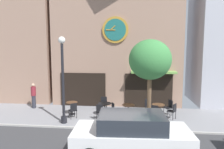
{
  "coord_description": "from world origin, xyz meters",
  "views": [
    {
      "loc": [
        0.47,
        -9.49,
        3.86
      ],
      "look_at": [
        -0.76,
        2.1,
        2.47
      ],
      "focal_mm": 32.84,
      "sensor_mm": 36.0,
      "label": 1
    }
  ],
  "objects": [
    {
      "name": "cafe_chair_outer",
      "position": [
        1.39,
        2.85,
        0.53
      ],
      "size": [
        0.54,
        0.54,
        0.9
      ],
      "color": "black",
      "rests_on": "ground_plane"
    },
    {
      "name": "cafe_chair_near_tree",
      "position": [
        2.69,
        1.93,
        0.53
      ],
      "size": [
        0.56,
        0.56,
        0.9
      ],
      "color": "black",
      "rests_on": "ground_plane"
    },
    {
      "name": "neighbor_building_left",
      "position": [
        -8.5,
        6.07,
        7.74
      ],
      "size": [
        5.98,
        3.75,
        15.47
      ],
      "color": "#9E7A66",
      "rests_on": "ground_plane"
    },
    {
      "name": "cafe_chair_curbside",
      "position": [
        -1.36,
        1.41,
        0.53
      ],
      "size": [
        0.4,
        0.4,
        0.9
      ],
      "color": "black",
      "rests_on": "ground_plane"
    },
    {
      "name": "street_lamp",
      "position": [
        -3.19,
        0.72,
        2.31
      ],
      "size": [
        0.36,
        0.36,
        4.55
      ],
      "color": "black",
      "rests_on": "ground_plane"
    },
    {
      "name": "clock_building",
      "position": [
        -0.76,
        5.65,
        5.34
      ],
      "size": [
        8.94,
        4.31,
        10.37
      ],
      "color": "#9E7A66",
      "rests_on": "ground_plane"
    },
    {
      "name": "cafe_chair_facing_wall",
      "position": [
        -2.91,
        1.48,
        0.53
      ],
      "size": [
        0.56,
        0.56,
        0.9
      ],
      "color": "black",
      "rests_on": "ground_plane"
    },
    {
      "name": "cafe_table_rightmost",
      "position": [
        -3.21,
        2.22,
        0.52
      ],
      "size": [
        0.68,
        0.68,
        0.75
      ],
      "color": "black",
      "rests_on": "ground_plane"
    },
    {
      "name": "cafe_table_center_right",
      "position": [
        1.92,
        2.26,
        0.53
      ],
      "size": [
        0.72,
        0.72,
        0.74
      ],
      "color": "black",
      "rests_on": "ground_plane"
    },
    {
      "name": "cafe_table_center",
      "position": [
        0.19,
        2.11,
        0.52
      ],
      "size": [
        0.73,
        0.73,
        0.72
      ],
      "color": "black",
      "rests_on": "ground_plane"
    },
    {
      "name": "cafe_table_near_door",
      "position": [
        -1.21,
        2.25,
        0.54
      ],
      "size": [
        0.79,
        0.79,
        0.73
      ],
      "color": "black",
      "rests_on": "ground_plane"
    },
    {
      "name": "pedestrian_maroon",
      "position": [
        -6.15,
        3.26,
        0.86
      ],
      "size": [
        0.35,
        0.35,
        1.67
      ],
      "color": "#2D2D38",
      "rests_on": "ground_plane"
    },
    {
      "name": "cafe_chair_right_end",
      "position": [
        1.63,
        1.53,
        0.53
      ],
      "size": [
        0.45,
        0.45,
        0.9
      ],
      "color": "black",
      "rests_on": "ground_plane"
    },
    {
      "name": "parked_car_white",
      "position": [
        0.42,
        -2.19,
        0.76
      ],
      "size": [
        4.39,
        2.19,
        1.55
      ],
      "color": "white",
      "rests_on": "ground_plane"
    },
    {
      "name": "ground_plane",
      "position": [
        0.0,
        -1.22,
        -0.02
      ],
      "size": [
        26.33,
        10.88,
        0.13
      ],
      "color": "gray"
    },
    {
      "name": "cafe_chair_near_lamp",
      "position": [
        2.61,
        2.7,
        0.53
      ],
      "size": [
        0.54,
        0.54,
        0.9
      ],
      "color": "black",
      "rests_on": "ground_plane"
    },
    {
      "name": "cafe_chair_left_end",
      "position": [
        -0.58,
        1.77,
        0.53
      ],
      "size": [
        0.53,
        0.53,
        0.9
      ],
      "color": "black",
      "rests_on": "ground_plane"
    },
    {
      "name": "cafe_chair_mid_row",
      "position": [
        -1.39,
        3.1,
        0.53
      ],
      "size": [
        0.43,
        0.43,
        0.9
      ],
      "color": "black",
      "rests_on": "ground_plane"
    },
    {
      "name": "street_tree",
      "position": [
        1.26,
        0.61,
        3.37
      ],
      "size": [
        2.07,
        1.86,
        4.38
      ],
      "color": "brown",
      "rests_on": "ground_plane"
    }
  ]
}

